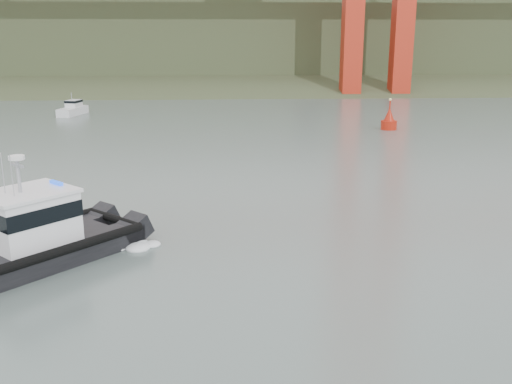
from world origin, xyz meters
TOP-DOWN VIEW (x-y plane):
  - ground at (0.00, 0.00)m, footprint 400.00×400.00m
  - headlands at (0.00, 125.50)m, footprint 500.00×105.36m
  - patrol_boat at (-10.76, 5.93)m, footprint 9.53×9.85m
  - motorboat at (-20.91, 54.32)m, footprint 2.83×5.39m
  - nav_buoy at (14.74, 40.96)m, footprint 1.64×1.64m

SIDE VIEW (x-z plane):
  - ground at x=0.00m, z-range 0.00..0.00m
  - motorboat at x=-20.91m, z-range -0.71..2.12m
  - nav_buoy at x=14.74m, z-range -0.81..2.61m
  - patrol_boat at x=-10.76m, z-range -1.22..3.66m
  - headlands at x=0.00m, z-range -6.52..20.61m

